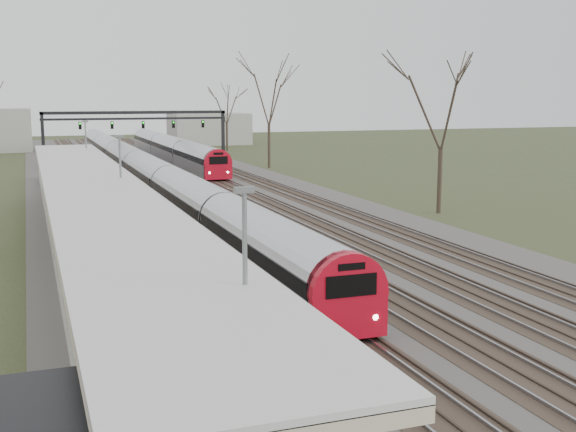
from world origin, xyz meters
name	(u,v)px	position (x,y,z in m)	size (l,w,h in m)	color
track_bed	(194,197)	(0.26, 55.00, 0.06)	(24.00, 160.00, 0.22)	#474442
platform	(88,243)	(-9.05, 37.50, 0.50)	(3.50, 69.00, 1.00)	#9E9B93
canopy	(92,186)	(-9.05, 32.99, 3.93)	(4.10, 50.00, 3.11)	slate
signal_gantry	(137,121)	(0.29, 84.99, 4.91)	(21.00, 0.59, 6.08)	black
tree_east_far	(442,104)	(14.00, 42.00, 7.29)	(5.00, 5.00, 10.30)	#2D231C
train_near	(138,168)	(-2.50, 65.09, 1.48)	(2.62, 90.21, 3.05)	#B7BAC2
train_far	(172,149)	(4.50, 86.25, 1.48)	(2.62, 45.21, 3.05)	#B7BAC2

